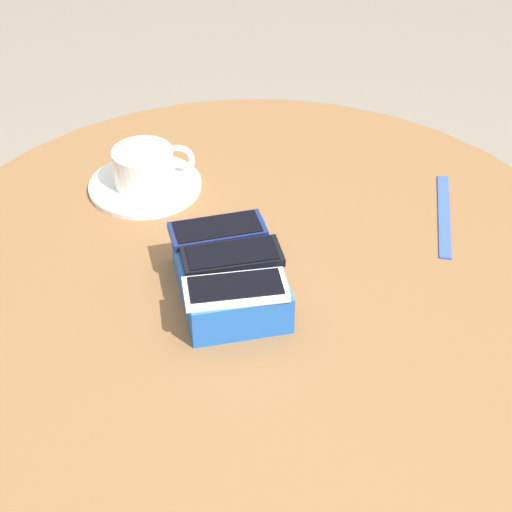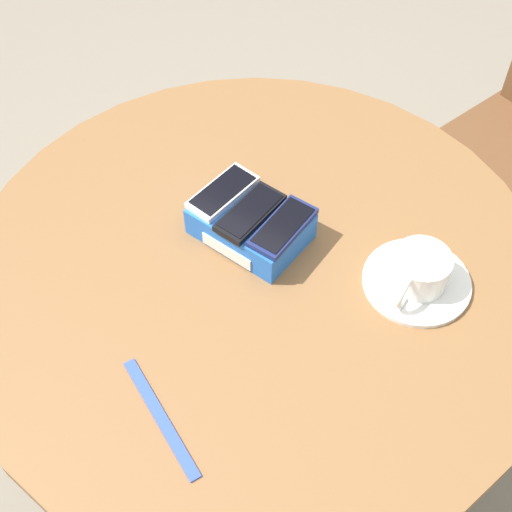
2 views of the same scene
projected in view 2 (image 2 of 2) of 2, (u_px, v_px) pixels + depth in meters
The scene contains 9 objects.
ground_plane at pixel (256, 448), 1.69m from camera, with size 8.00×8.00×0.00m, color gray.
round_table at pixel (256, 312), 1.23m from camera, with size 0.93×0.93×0.72m.
phone_box at pixel (250, 224), 1.14m from camera, with size 0.18×0.13×0.05m.
phone_white at pixel (223, 192), 1.14m from camera, with size 0.07×0.13×0.01m.
phone_black at pixel (250, 213), 1.11m from camera, with size 0.06×0.13×0.01m.
phone_navy at pixel (283, 227), 1.10m from camera, with size 0.06×0.12×0.01m.
saucer at pixel (416, 282), 1.10m from camera, with size 0.17×0.17×0.01m, color white.
coffee_cup at pixel (419, 270), 1.07m from camera, with size 0.09×0.12×0.06m.
lanyard_strap at pixel (161, 417), 0.96m from camera, with size 0.20×0.02×0.00m, color blue.
Camera 2 is at (0.38, -0.57, 1.61)m, focal length 50.00 mm.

